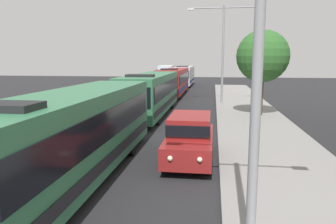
# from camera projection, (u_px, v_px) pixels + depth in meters

# --- Properties ---
(bus_lead) EXTENTS (2.58, 12.07, 3.21)m
(bus_lead) POSITION_uv_depth(u_px,v_px,m) (73.00, 133.00, 10.63)
(bus_lead) COLOR #33724C
(bus_lead) RESTS_ON ground_plane
(bus_second_in_line) EXTENTS (2.58, 12.19, 3.21)m
(bus_second_in_line) POSITION_uv_depth(u_px,v_px,m) (151.00, 92.00, 23.92)
(bus_second_in_line) COLOR #33724C
(bus_second_in_line) RESTS_ON ground_plane
(bus_middle) EXTENTS (2.58, 12.24, 3.21)m
(bus_middle) POSITION_uv_depth(u_px,v_px,m) (174.00, 81.00, 37.12)
(bus_middle) COLOR maroon
(bus_middle) RESTS_ON ground_plane
(bus_fourth_in_line) EXTENTS (2.58, 10.90, 3.21)m
(bus_fourth_in_line) POSITION_uv_depth(u_px,v_px,m) (184.00, 75.00, 50.58)
(bus_fourth_in_line) COLOR silver
(bus_fourth_in_line) RESTS_ON ground_plane
(white_suv) EXTENTS (1.86, 4.61, 1.90)m
(white_suv) POSITION_uv_depth(u_px,v_px,m) (190.00, 136.00, 13.02)
(white_suv) COLOR maroon
(white_suv) RESTS_ON ground_plane
(box_truck_oncoming) EXTENTS (2.35, 6.92, 3.15)m
(box_truck_oncoming) POSITION_uv_depth(u_px,v_px,m) (166.00, 74.00, 53.62)
(box_truck_oncoming) COLOR navy
(box_truck_oncoming) RESTS_ON ground_plane
(streetlamp_near) EXTENTS (5.16, 0.28, 8.14)m
(streetlamp_near) POSITION_uv_depth(u_px,v_px,m) (260.00, 5.00, 5.66)
(streetlamp_near) COLOR gray
(streetlamp_near) RESTS_ON sidewalk
(streetlamp_mid) EXTENTS (6.45, 0.28, 8.71)m
(streetlamp_mid) POSITION_uv_depth(u_px,v_px,m) (223.00, 44.00, 28.64)
(streetlamp_mid) COLOR gray
(streetlamp_mid) RESTS_ON sidewalk
(roadside_tree) EXTENTS (3.70, 3.70, 6.07)m
(roadside_tree) POSITION_uv_depth(u_px,v_px,m) (263.00, 56.00, 22.57)
(roadside_tree) COLOR #4C3823
(roadside_tree) RESTS_ON sidewalk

